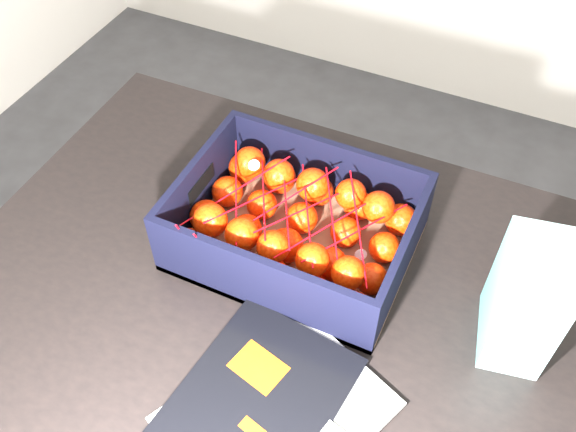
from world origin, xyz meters
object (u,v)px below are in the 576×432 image
at_px(magazine_stack, 270,411).
at_px(retail_carton, 525,300).
at_px(table, 316,337).
at_px(produce_crate, 296,231).

height_order(magazine_stack, retail_carton, retail_carton).
xyz_separation_m(table, magazine_stack, (0.01, -0.19, 0.11)).
distance_m(table, retail_carton, 0.35).
xyz_separation_m(table, retail_carton, (0.28, 0.07, 0.20)).
distance_m(magazine_stack, retail_carton, 0.39).
bearing_deg(retail_carton, table, -176.65).
relative_size(magazine_stack, produce_crate, 0.91).
height_order(produce_crate, retail_carton, retail_carton).
relative_size(magazine_stack, retail_carton, 1.76).
bearing_deg(table, retail_carton, 13.72).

